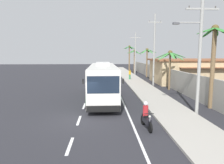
{
  "coord_description": "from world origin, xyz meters",
  "views": [
    {
      "loc": [
        1.62,
        -13.99,
        4.4
      ],
      "look_at": [
        2.51,
        6.17,
        1.7
      ],
      "focal_mm": 33.34,
      "sensor_mm": 36.0,
      "label": 1
    }
  ],
  "objects_px": {
    "utility_pole_nearest": "(199,51)",
    "palm_third": "(134,56)",
    "coach_bus_foreground": "(103,80)",
    "utility_pole_far": "(135,53)",
    "motorcycle_beside_bus": "(146,118)",
    "roadside_building": "(205,71)",
    "motorcycle_trailing": "(118,82)",
    "pedestrian_near_kerb": "(130,74)",
    "palm_second": "(170,60)",
    "palm_fourth": "(147,56)",
    "palm_nearest": "(129,54)",
    "utility_pole_mid": "(154,49)",
    "palm_farthest": "(214,52)"
  },
  "relations": [
    {
      "from": "coach_bus_foreground",
      "to": "utility_pole_far",
      "type": "xyz_separation_m",
      "value": [
        6.76,
        23.1,
        2.79
      ]
    },
    {
      "from": "motorcycle_beside_bus",
      "to": "utility_pole_far",
      "type": "xyz_separation_m",
      "value": [
        4.19,
        31.39,
        4.01
      ]
    },
    {
      "from": "roadside_building",
      "to": "motorcycle_trailing",
      "type": "bearing_deg",
      "value": -166.77
    },
    {
      "from": "pedestrian_near_kerb",
      "to": "palm_nearest",
      "type": "xyz_separation_m",
      "value": [
        2.21,
        18.26,
        3.53
      ]
    },
    {
      "from": "motorcycle_beside_bus",
      "to": "utility_pole_far",
      "type": "distance_m",
      "value": 31.92
    },
    {
      "from": "palm_second",
      "to": "palm_third",
      "type": "distance_m",
      "value": 22.14
    },
    {
      "from": "coach_bus_foreground",
      "to": "utility_pole_mid",
      "type": "distance_m",
      "value": 11.77
    },
    {
      "from": "motorcycle_beside_bus",
      "to": "palm_second",
      "type": "relative_size",
      "value": 0.4
    },
    {
      "from": "utility_pole_nearest",
      "to": "palm_second",
      "type": "relative_size",
      "value": 1.77
    },
    {
      "from": "pedestrian_near_kerb",
      "to": "motorcycle_beside_bus",
      "type": "bearing_deg",
      "value": -125.05
    },
    {
      "from": "roadside_building",
      "to": "palm_second",
      "type": "bearing_deg",
      "value": -140.52
    },
    {
      "from": "motorcycle_trailing",
      "to": "palm_nearest",
      "type": "xyz_separation_m",
      "value": [
        4.73,
        25.19,
        3.92
      ]
    },
    {
      "from": "motorcycle_trailing",
      "to": "palm_third",
      "type": "relative_size",
      "value": 0.36
    },
    {
      "from": "coach_bus_foreground",
      "to": "utility_pole_far",
      "type": "distance_m",
      "value": 24.23
    },
    {
      "from": "palm_fourth",
      "to": "roadside_building",
      "type": "bearing_deg",
      "value": -48.25
    },
    {
      "from": "coach_bus_foreground",
      "to": "utility_pole_far",
      "type": "relative_size",
      "value": 1.34
    },
    {
      "from": "coach_bus_foreground",
      "to": "palm_second",
      "type": "relative_size",
      "value": 2.43
    },
    {
      "from": "pedestrian_near_kerb",
      "to": "palm_nearest",
      "type": "distance_m",
      "value": 18.73
    },
    {
      "from": "motorcycle_trailing",
      "to": "utility_pole_nearest",
      "type": "xyz_separation_m",
      "value": [
        4.74,
        -13.73,
        4.0
      ]
    },
    {
      "from": "palm_farthest",
      "to": "palm_second",
      "type": "bearing_deg",
      "value": 93.21
    },
    {
      "from": "utility_pole_mid",
      "to": "palm_nearest",
      "type": "distance_m",
      "value": 24.59
    },
    {
      "from": "motorcycle_trailing",
      "to": "roadside_building",
      "type": "bearing_deg",
      "value": 13.23
    },
    {
      "from": "palm_nearest",
      "to": "motorcycle_trailing",
      "type": "bearing_deg",
      "value": -100.64
    },
    {
      "from": "pedestrian_near_kerb",
      "to": "palm_second",
      "type": "relative_size",
      "value": 0.35
    },
    {
      "from": "utility_pole_mid",
      "to": "palm_fourth",
      "type": "xyz_separation_m",
      "value": [
        1.37,
        10.9,
        -1.03
      ]
    },
    {
      "from": "coach_bus_foreground",
      "to": "palm_second",
      "type": "xyz_separation_m",
      "value": [
        8.3,
        5.13,
        1.88
      ]
    },
    {
      "from": "palm_nearest",
      "to": "palm_third",
      "type": "bearing_deg",
      "value": -86.27
    },
    {
      "from": "utility_pole_mid",
      "to": "palm_second",
      "type": "distance_m",
      "value": 4.05
    },
    {
      "from": "palm_fourth",
      "to": "palm_nearest",
      "type": "bearing_deg",
      "value": 97.07
    },
    {
      "from": "motorcycle_beside_bus",
      "to": "palm_second",
      "type": "distance_m",
      "value": 14.92
    },
    {
      "from": "utility_pole_mid",
      "to": "utility_pole_far",
      "type": "bearing_deg",
      "value": 91.58
    },
    {
      "from": "utility_pole_far",
      "to": "palm_farthest",
      "type": "bearing_deg",
      "value": -85.68
    },
    {
      "from": "utility_pole_nearest",
      "to": "utility_pole_mid",
      "type": "xyz_separation_m",
      "value": [
        0.32,
        14.34,
        0.49
      ]
    },
    {
      "from": "utility_pole_far",
      "to": "motorcycle_trailing",
      "type": "bearing_deg",
      "value": -107.34
    },
    {
      "from": "motorcycle_beside_bus",
      "to": "roadside_building",
      "type": "bearing_deg",
      "value": 55.89
    },
    {
      "from": "coach_bus_foreground",
      "to": "motorcycle_trailing",
      "type": "distance_m",
      "value": 8.5
    },
    {
      "from": "utility_pole_nearest",
      "to": "palm_third",
      "type": "height_order",
      "value": "utility_pole_nearest"
    },
    {
      "from": "coach_bus_foreground",
      "to": "utility_pole_nearest",
      "type": "bearing_deg",
      "value": -39.22
    },
    {
      "from": "coach_bus_foreground",
      "to": "palm_third",
      "type": "relative_size",
      "value": 2.16
    },
    {
      "from": "pedestrian_near_kerb",
      "to": "palm_third",
      "type": "bearing_deg",
      "value": 47.85
    },
    {
      "from": "utility_pole_nearest",
      "to": "utility_pole_mid",
      "type": "distance_m",
      "value": 14.35
    },
    {
      "from": "motorcycle_beside_bus",
      "to": "palm_third",
      "type": "height_order",
      "value": "palm_third"
    },
    {
      "from": "pedestrian_near_kerb",
      "to": "utility_pole_mid",
      "type": "bearing_deg",
      "value": -98.13
    },
    {
      "from": "coach_bus_foreground",
      "to": "palm_fourth",
      "type": "height_order",
      "value": "palm_fourth"
    },
    {
      "from": "motorcycle_beside_bus",
      "to": "palm_fourth",
      "type": "bearing_deg",
      "value": 77.97
    },
    {
      "from": "motorcycle_trailing",
      "to": "palm_farthest",
      "type": "height_order",
      "value": "palm_farthest"
    },
    {
      "from": "motorcycle_trailing",
      "to": "pedestrian_near_kerb",
      "type": "distance_m",
      "value": 7.38
    },
    {
      "from": "utility_pole_nearest",
      "to": "roadside_building",
      "type": "distance_m",
      "value": 19.44
    },
    {
      "from": "utility_pole_nearest",
      "to": "roadside_building",
      "type": "relative_size",
      "value": 0.52
    },
    {
      "from": "utility_pole_nearest",
      "to": "palm_third",
      "type": "bearing_deg",
      "value": 89.31
    }
  ]
}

